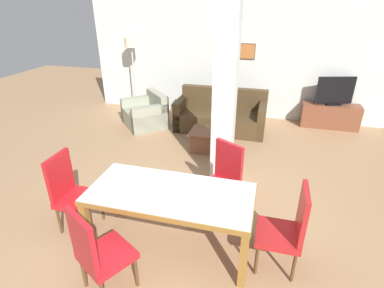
{
  "coord_description": "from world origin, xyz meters",
  "views": [
    {
      "loc": [
        0.95,
        -2.62,
        2.7
      ],
      "look_at": [
        0.0,
        0.94,
        0.92
      ],
      "focal_mm": 28.0,
      "sensor_mm": 36.0,
      "label": 1
    }
  ],
  "objects_px": {
    "coffee_table": "(208,140)",
    "tv_screen": "(335,91)",
    "bottle": "(215,126)",
    "armchair": "(146,114)",
    "sofa": "(221,117)",
    "dining_table": "(171,202)",
    "floor_lamp": "(132,50)",
    "tv_stand": "(330,116)",
    "dining_chair_head_right": "(288,227)",
    "dining_chair_head_left": "(71,190)",
    "dining_chair_far_right": "(222,178)",
    "dining_chair_near_left": "(98,251)"
  },
  "relations": [
    {
      "from": "armchair",
      "to": "bottle",
      "type": "height_order",
      "value": "armchair"
    },
    {
      "from": "dining_chair_near_left",
      "to": "floor_lamp",
      "type": "relative_size",
      "value": 0.55
    },
    {
      "from": "dining_chair_head_right",
      "to": "dining_table",
      "type": "bearing_deg",
      "value": 90.0
    },
    {
      "from": "coffee_table",
      "to": "dining_chair_near_left",
      "type": "bearing_deg",
      "value": -95.7
    },
    {
      "from": "armchair",
      "to": "coffee_table",
      "type": "height_order",
      "value": "armchair"
    },
    {
      "from": "dining_table",
      "to": "floor_lamp",
      "type": "height_order",
      "value": "floor_lamp"
    },
    {
      "from": "sofa",
      "to": "tv_stand",
      "type": "distance_m",
      "value": 2.53
    },
    {
      "from": "dining_chair_far_right",
      "to": "armchair",
      "type": "height_order",
      "value": "dining_chair_far_right"
    },
    {
      "from": "dining_table",
      "to": "tv_stand",
      "type": "height_order",
      "value": "dining_table"
    },
    {
      "from": "sofa",
      "to": "tv_stand",
      "type": "xyz_separation_m",
      "value": [
        2.42,
        0.75,
        -0.02
      ]
    },
    {
      "from": "bottle",
      "to": "tv_screen",
      "type": "xyz_separation_m",
      "value": [
        2.34,
        1.88,
        0.34
      ]
    },
    {
      "from": "dining_chair_far_right",
      "to": "dining_table",
      "type": "bearing_deg",
      "value": 90.0
    },
    {
      "from": "dining_chair_far_right",
      "to": "floor_lamp",
      "type": "relative_size",
      "value": 0.55
    },
    {
      "from": "dining_chair_near_left",
      "to": "bottle",
      "type": "distance_m",
      "value": 3.45
    },
    {
      "from": "dining_chair_near_left",
      "to": "sofa",
      "type": "bearing_deg",
      "value": 114.78
    },
    {
      "from": "coffee_table",
      "to": "tv_screen",
      "type": "distance_m",
      "value": 3.18
    },
    {
      "from": "dining_chair_head_left",
      "to": "dining_chair_head_right",
      "type": "height_order",
      "value": "same"
    },
    {
      "from": "dining_chair_head_right",
      "to": "bottle",
      "type": "height_order",
      "value": "dining_chair_head_right"
    },
    {
      "from": "dining_chair_far_right",
      "to": "floor_lamp",
      "type": "xyz_separation_m",
      "value": [
        -2.88,
        3.52,
        1.04
      ]
    },
    {
      "from": "armchair",
      "to": "floor_lamp",
      "type": "distance_m",
      "value": 1.66
    },
    {
      "from": "dining_chair_head_right",
      "to": "bottle",
      "type": "relative_size",
      "value": 3.66
    },
    {
      "from": "dining_table",
      "to": "dining_chair_far_right",
      "type": "xyz_separation_m",
      "value": [
        0.46,
        0.78,
        -0.07
      ]
    },
    {
      "from": "tv_stand",
      "to": "floor_lamp",
      "type": "distance_m",
      "value": 4.95
    },
    {
      "from": "dining_chair_head_right",
      "to": "armchair",
      "type": "bearing_deg",
      "value": 41.48
    },
    {
      "from": "tv_stand",
      "to": "dining_chair_head_right",
      "type": "bearing_deg",
      "value": -103.3
    },
    {
      "from": "dining_chair_near_left",
      "to": "armchair",
      "type": "bearing_deg",
      "value": 137.03
    },
    {
      "from": "dining_chair_near_left",
      "to": "dining_chair_far_right",
      "type": "xyz_separation_m",
      "value": [
        0.93,
        1.59,
        0.0
      ]
    },
    {
      "from": "bottle",
      "to": "sofa",
      "type": "bearing_deg",
      "value": 93.91
    },
    {
      "from": "armchair",
      "to": "floor_lamp",
      "type": "relative_size",
      "value": 0.68
    },
    {
      "from": "dining_table",
      "to": "coffee_table",
      "type": "relative_size",
      "value": 2.78
    },
    {
      "from": "tv_screen",
      "to": "floor_lamp",
      "type": "bearing_deg",
      "value": -14.33
    },
    {
      "from": "dining_chair_far_right",
      "to": "sofa",
      "type": "relative_size",
      "value": 0.52
    },
    {
      "from": "dining_chair_near_left",
      "to": "sofa",
      "type": "height_order",
      "value": "dining_chair_near_left"
    },
    {
      "from": "dining_chair_near_left",
      "to": "dining_chair_far_right",
      "type": "relative_size",
      "value": 1.0
    },
    {
      "from": "dining_chair_far_right",
      "to": "coffee_table",
      "type": "height_order",
      "value": "dining_chair_far_right"
    },
    {
      "from": "armchair",
      "to": "tv_screen",
      "type": "distance_m",
      "value": 4.31
    },
    {
      "from": "dining_chair_head_left",
      "to": "dining_chair_near_left",
      "type": "distance_m",
      "value": 1.18
    },
    {
      "from": "sofa",
      "to": "bottle",
      "type": "relative_size",
      "value": 7.06
    },
    {
      "from": "dining_chair_head_left",
      "to": "tv_stand",
      "type": "height_order",
      "value": "dining_chair_head_left"
    },
    {
      "from": "dining_chair_far_right",
      "to": "tv_screen",
      "type": "relative_size",
      "value": 1.26
    },
    {
      "from": "dining_chair_head_left",
      "to": "armchair",
      "type": "distance_m",
      "value": 3.54
    },
    {
      "from": "dining_chair_head_left",
      "to": "dining_chair_far_right",
      "type": "distance_m",
      "value": 1.95
    },
    {
      "from": "bottle",
      "to": "floor_lamp",
      "type": "bearing_deg",
      "value": 145.21
    },
    {
      "from": "dining_chair_head_right",
      "to": "sofa",
      "type": "xyz_separation_m",
      "value": [
        -1.35,
        3.74,
        -0.25
      ]
    },
    {
      "from": "tv_screen",
      "to": "floor_lamp",
      "type": "height_order",
      "value": "floor_lamp"
    },
    {
      "from": "coffee_table",
      "to": "floor_lamp",
      "type": "relative_size",
      "value": 0.36
    },
    {
      "from": "coffee_table",
      "to": "sofa",
      "type": "bearing_deg",
      "value": 87.03
    },
    {
      "from": "tv_screen",
      "to": "dining_chair_near_left",
      "type": "bearing_deg",
      "value": 45.41
    },
    {
      "from": "sofa",
      "to": "coffee_table",
      "type": "height_order",
      "value": "sofa"
    },
    {
      "from": "dining_table",
      "to": "armchair",
      "type": "relative_size",
      "value": 1.47
    }
  ]
}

